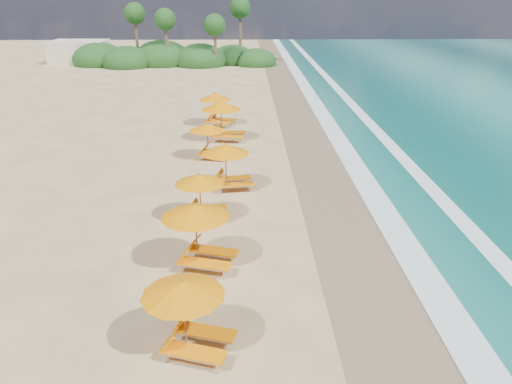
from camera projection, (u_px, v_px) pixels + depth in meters
ground at (256, 219)px, 20.41m from camera, size 160.00×160.00×0.00m
wet_sand at (351, 218)px, 20.49m from camera, size 4.00×160.00×0.01m
surf_foam at (415, 216)px, 20.53m from camera, size 4.00×160.00×0.01m
station_2 at (190, 312)px, 12.47m from camera, size 2.75×2.68×2.19m
station_3 at (201, 231)px, 16.43m from camera, size 2.94×2.84×2.36m
station_4 at (204, 194)px, 19.92m from camera, size 2.50×2.39×2.06m
station_5 at (230, 163)px, 23.02m from camera, size 2.70×2.56×2.29m
station_6 at (210, 139)px, 27.30m from camera, size 2.51×2.42×2.05m
station_7 at (224, 118)px, 30.52m from camera, size 2.97×2.81×2.53m
station_8 at (218, 107)px, 33.98m from camera, size 3.02×2.99×2.33m
treeline at (170, 57)px, 61.89m from camera, size 25.80×8.80×9.74m
beach_building at (80, 52)px, 63.79m from camera, size 7.00×5.00×2.80m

